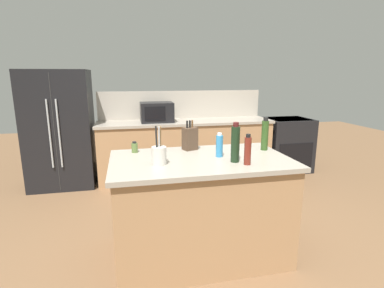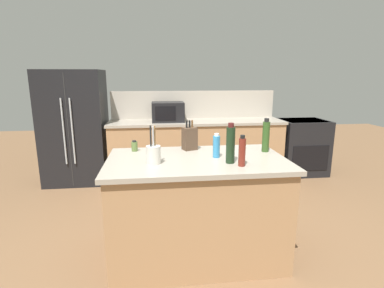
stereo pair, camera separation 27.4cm
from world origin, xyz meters
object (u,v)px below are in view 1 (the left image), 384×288
at_px(olive_oil_bottle, 265,135).
at_px(spice_jar_oregano, 135,147).
at_px(refrigerator, 60,129).
at_px(knife_block, 190,138).
at_px(wine_bottle, 235,143).
at_px(range_oven, 287,144).
at_px(microwave, 157,112).
at_px(vinegar_bottle, 248,150).
at_px(utensil_crock, 159,155).
at_px(dish_soap_bottle, 219,146).

height_order(olive_oil_bottle, spice_jar_oregano, olive_oil_bottle).
height_order(refrigerator, olive_oil_bottle, refrigerator).
relative_size(knife_block, spice_jar_oregano, 2.76).
bearing_deg(refrigerator, wine_bottle, -52.45).
distance_m(refrigerator, knife_block, 2.49).
relative_size(range_oven, microwave, 1.84).
xyz_separation_m(refrigerator, vinegar_bottle, (1.93, -2.52, 0.19)).
relative_size(refrigerator, vinegar_bottle, 6.81).
xyz_separation_m(microwave, knife_block, (0.13, -1.87, -0.04)).
distance_m(microwave, spice_jar_oregano, 1.91).
distance_m(utensil_crock, spice_jar_oregano, 0.48).
height_order(range_oven, microwave, microwave).
xyz_separation_m(knife_block, spice_jar_oregano, (-0.53, 0.01, -0.06)).
bearing_deg(utensil_crock, dish_soap_bottle, 13.21).
relative_size(range_oven, vinegar_bottle, 3.61).
relative_size(knife_block, olive_oil_bottle, 0.90).
bearing_deg(wine_bottle, range_oven, 51.84).
bearing_deg(olive_oil_bottle, knife_block, 167.10).
bearing_deg(dish_soap_bottle, utensil_crock, -166.79).
height_order(vinegar_bottle, dish_soap_bottle, vinegar_bottle).
bearing_deg(spice_jar_oregano, utensil_crock, -67.69).
relative_size(vinegar_bottle, spice_jar_oregano, 2.42).
bearing_deg(wine_bottle, refrigerator, 127.55).
bearing_deg(wine_bottle, knife_block, 119.88).
distance_m(microwave, vinegar_bottle, 2.51).
bearing_deg(microwave, knife_block, -85.97).
height_order(knife_block, wine_bottle, wine_bottle).
height_order(knife_block, dish_soap_bottle, knife_block).
relative_size(range_oven, dish_soap_bottle, 4.24).
relative_size(refrigerator, wine_bottle, 5.14).
relative_size(dish_soap_bottle, olive_oil_bottle, 0.67).
height_order(vinegar_bottle, wine_bottle, wine_bottle).
height_order(range_oven, spice_jar_oregano, spice_jar_oregano).
bearing_deg(range_oven, olive_oil_bottle, -125.14).
distance_m(microwave, utensil_crock, 2.32).
bearing_deg(dish_soap_bottle, olive_oil_bottle, 16.18).
xyz_separation_m(refrigerator, spice_jar_oregano, (1.04, -1.92, 0.12)).
bearing_deg(utensil_crock, microwave, 84.60).
bearing_deg(utensil_crock, spice_jar_oregano, 112.31).
relative_size(refrigerator, knife_block, 5.98).
distance_m(range_oven, spice_jar_oregano, 3.30).
xyz_separation_m(refrigerator, olive_oil_bottle, (2.29, -2.09, 0.22)).
distance_m(knife_block, dish_soap_bottle, 0.37).
distance_m(knife_block, vinegar_bottle, 0.69).
relative_size(microwave, spice_jar_oregano, 4.76).
bearing_deg(knife_block, vinegar_bottle, -81.05).
bearing_deg(olive_oil_bottle, utensil_crock, -165.36).
bearing_deg(refrigerator, microwave, -2.04).
distance_m(refrigerator, olive_oil_bottle, 3.10).
relative_size(range_oven, olive_oil_bottle, 2.86).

